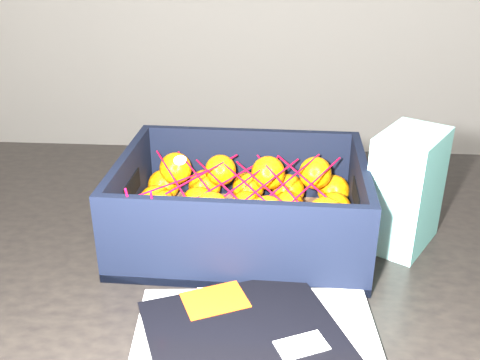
{
  "coord_description": "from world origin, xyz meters",
  "views": [
    {
      "loc": [
        -0.18,
        -0.57,
        1.18
      ],
      "look_at": [
        -0.25,
        0.11,
        0.86
      ],
      "focal_mm": 41.23,
      "sensor_mm": 36.0,
      "label": 1
    }
  ],
  "objects": [
    {
      "name": "table",
      "position": [
        -0.24,
        0.11,
        0.65
      ],
      "size": [
        1.22,
        0.83,
        0.75
      ],
      "color": "black",
      "rests_on": "ground"
    },
    {
      "name": "produce_crate",
      "position": [
        -0.25,
        0.14,
        0.79
      ],
      "size": [
        0.35,
        0.26,
        0.13
      ],
      "color": "brown",
      "rests_on": "table"
    },
    {
      "name": "clementine_heap",
      "position": [
        -0.25,
        0.15,
        0.8
      ],
      "size": [
        0.33,
        0.25,
        0.09
      ],
      "color": "orange",
      "rests_on": "produce_crate"
    },
    {
      "name": "mesh_net",
      "position": [
        -0.25,
        0.13,
        0.84
      ],
      "size": [
        0.29,
        0.24,
        0.09
      ],
      "color": "red",
      "rests_on": "clementine_heap"
    },
    {
      "name": "retail_carton",
      "position": [
        -0.01,
        0.16,
        0.84
      ],
      "size": [
        0.12,
        0.14,
        0.17
      ],
      "primitive_type": "cube",
      "rotation": [
        0.0,
        0.0,
        -0.53
      ],
      "color": "white",
      "rests_on": "table"
    }
  ]
}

